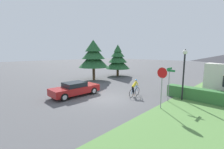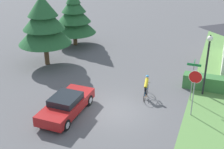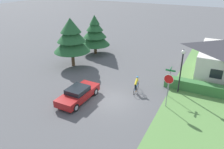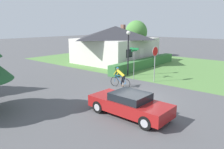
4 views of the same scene
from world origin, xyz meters
name	(u,v)px [view 2 (image 2 of 4)]	position (x,y,z in m)	size (l,w,h in m)	color
ground_plane	(115,111)	(0.00, 0.00, 0.00)	(140.00, 140.00, 0.00)	#515154
sedan_left_lane	(66,105)	(-2.68, -1.42, 0.65)	(1.92, 4.53, 1.29)	maroon
cyclist	(146,88)	(1.39, 2.34, 0.75)	(0.44, 1.79, 1.57)	black
stop_sign	(195,84)	(4.57, 1.15, 2.16)	(0.80, 0.08, 3.00)	gray
street_lamp	(208,54)	(4.99, 4.21, 2.96)	(0.37, 0.37, 4.32)	black
street_name_sign	(193,74)	(4.28, 3.04, 1.93)	(0.90, 0.90, 2.80)	gray
conifer_tall_near	(44,23)	(-7.97, 5.11, 3.58)	(4.35, 4.35, 5.86)	#4C3823
conifer_tall_far	(74,16)	(-7.90, 10.34, 2.87)	(4.14, 4.14, 5.40)	#4C3823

